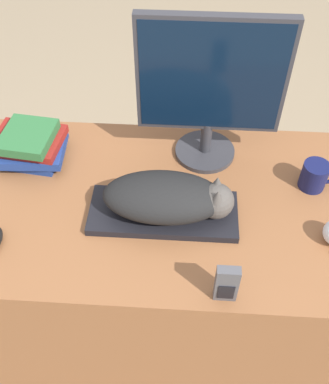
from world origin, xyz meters
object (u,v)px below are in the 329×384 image
keyboard (164,213)px  phone (227,284)px  cat (171,198)px  coffee_mug (315,176)px  monitor (211,85)px  book_stack (30,145)px

keyboard → phone: 0.31m
keyboard → cat: (0.02, 0.00, 0.07)m
coffee_mug → monitor: bearing=159.6°
cat → book_stack: size_ratio=1.57×
phone → coffee_mug: bearing=54.9°
monitor → coffee_mug: size_ratio=4.33×
coffee_mug → book_stack: 0.90m
cat → coffee_mug: size_ratio=3.31×
monitor → phone: bearing=-84.4°
coffee_mug → phone: 0.49m
keyboard → coffee_mug: coffee_mug is taller
phone → book_stack: size_ratio=0.54×
cat → book_stack: 0.51m
cat → phone: (0.15, -0.25, -0.02)m
keyboard → monitor: size_ratio=0.89×
monitor → book_stack: monitor is taller
cat → monitor: monitor is taller
keyboard → phone: phone is taller
cat → phone: size_ratio=2.90×
cat → coffee_mug: bearing=18.9°
keyboard → phone: bearing=-56.2°
cat → monitor: 0.34m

